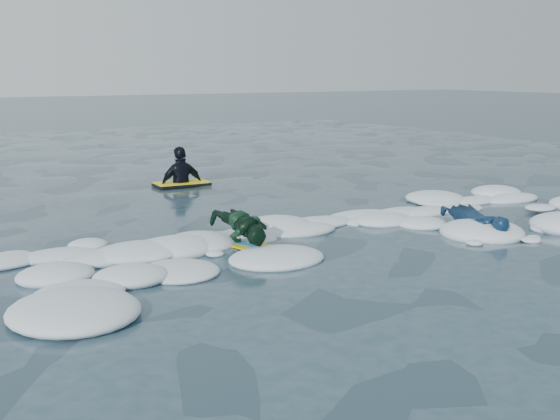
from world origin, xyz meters
The scene contains 5 objects.
ground centered at (0.00, 0.00, 0.00)m, with size 120.00×120.00×0.00m, color #172D37.
foam_band centered at (0.00, 1.03, 0.00)m, with size 12.00×3.10×0.30m, color white, non-canonical shape.
prone_woman_unit centered at (3.00, 0.03, 0.18)m, with size 0.78×1.50×0.36m.
prone_child_unit centered at (-0.33, 1.01, 0.25)m, with size 0.77×1.31×0.49m.
waiting_rider_unit centered at (0.96, 6.18, -0.01)m, with size 1.13×0.65×1.66m.
Camera 1 is at (-4.62, -7.06, 2.32)m, focal length 45.00 mm.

